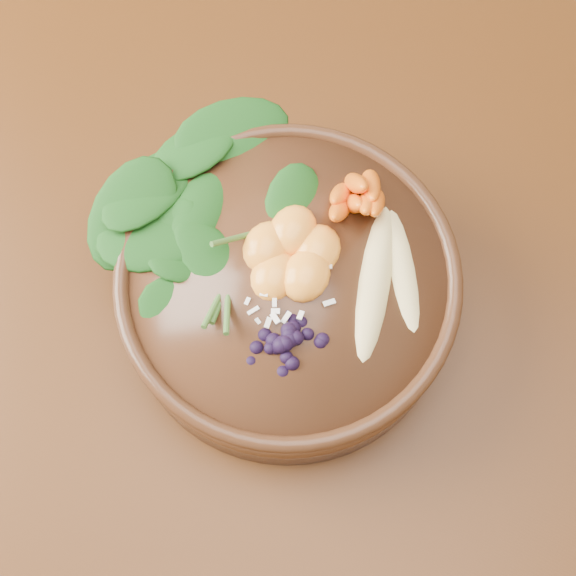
% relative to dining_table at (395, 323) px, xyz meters
% --- Properties ---
extents(ground, '(4.00, 4.00, 0.00)m').
position_rel_dining_table_xyz_m(ground, '(0.00, 0.00, -0.66)').
color(ground, '#381E0F').
rests_on(ground, ground).
extents(dining_table, '(1.60, 0.90, 0.75)m').
position_rel_dining_table_xyz_m(dining_table, '(0.00, 0.00, 0.00)').
color(dining_table, '#331C0C').
rests_on(dining_table, ground).
extents(stoneware_bowl, '(0.37, 0.37, 0.08)m').
position_rel_dining_table_xyz_m(stoneware_bowl, '(-0.10, -0.06, 0.13)').
color(stoneware_bowl, '#4A2815').
rests_on(stoneware_bowl, dining_table).
extents(kale_heap, '(0.24, 0.22, 0.04)m').
position_rel_dining_table_xyz_m(kale_heap, '(-0.16, -0.02, 0.19)').
color(kale_heap, '#164913').
rests_on(kale_heap, stoneware_bowl).
extents(carrot_cluster, '(0.08, 0.08, 0.08)m').
position_rel_dining_table_xyz_m(carrot_cluster, '(-0.08, 0.03, 0.21)').
color(carrot_cluster, orange).
rests_on(carrot_cluster, stoneware_bowl).
extents(banana_halves, '(0.10, 0.16, 0.03)m').
position_rel_dining_table_xyz_m(banana_halves, '(-0.02, -0.02, 0.18)').
color(banana_halves, '#E0CC84').
rests_on(banana_halves, stoneware_bowl).
extents(mandarin_cluster, '(0.11, 0.11, 0.03)m').
position_rel_dining_table_xyz_m(mandarin_cluster, '(-0.10, -0.04, 0.19)').
color(mandarin_cluster, orange).
rests_on(mandarin_cluster, stoneware_bowl).
extents(blueberry_pile, '(0.16, 0.14, 0.04)m').
position_rel_dining_table_xyz_m(blueberry_pile, '(-0.07, -0.11, 0.19)').
color(blueberry_pile, black).
rests_on(blueberry_pile, stoneware_bowl).
extents(coconut_flakes, '(0.11, 0.10, 0.01)m').
position_rel_dining_table_xyz_m(coconut_flakes, '(-0.09, -0.07, 0.17)').
color(coconut_flakes, white).
rests_on(coconut_flakes, stoneware_bowl).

